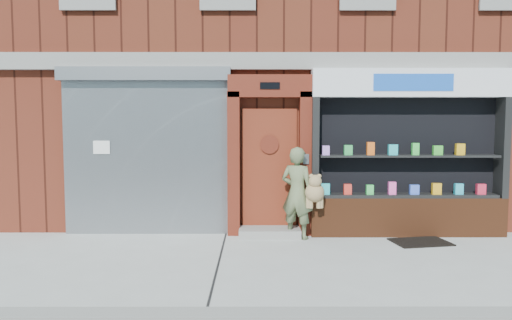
{
  "coord_description": "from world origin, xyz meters",
  "views": [
    {
      "loc": [
        -1.01,
        -7.16,
        2.11
      ],
      "look_at": [
        -1.0,
        1.0,
        1.44
      ],
      "focal_mm": 35.0,
      "sensor_mm": 36.0,
      "label": 1
    }
  ],
  "objects": [
    {
      "name": "building",
      "position": [
        -0.0,
        5.99,
        4.0
      ],
      "size": [
        12.0,
        8.16,
        8.0
      ],
      "color": "#561F13",
      "rests_on": "ground"
    },
    {
      "name": "doormat",
      "position": [
        1.82,
        1.22,
        0.01
      ],
      "size": [
        1.04,
        0.82,
        0.02
      ],
      "primitive_type": "cube",
      "rotation": [
        0.0,
        0.0,
        0.18
      ],
      "color": "black",
      "rests_on": "ground"
    },
    {
      "name": "pharmacy_bay",
      "position": [
        1.75,
        1.81,
        1.37
      ],
      "size": [
        3.5,
        0.41,
        3.0
      ],
      "color": "#5C2C15",
      "rests_on": "ground"
    },
    {
      "name": "ground",
      "position": [
        0.0,
        0.0,
        0.0
      ],
      "size": [
        80.0,
        80.0,
        0.0
      ],
      "primitive_type": "plane",
      "color": "#9E9E99",
      "rests_on": "ground"
    },
    {
      "name": "shutter_bay",
      "position": [
        -3.0,
        1.93,
        1.72
      ],
      "size": [
        3.1,
        0.3,
        3.04
      ],
      "color": "gray",
      "rests_on": "ground"
    },
    {
      "name": "curb",
      "position": [
        0.0,
        -2.15,
        0.06
      ],
      "size": [
        60.0,
        0.3,
        0.12
      ],
      "primitive_type": "cube",
      "color": "gray",
      "rests_on": "ground"
    },
    {
      "name": "red_door_bay",
      "position": [
        -0.75,
        1.86,
        1.46
      ],
      "size": [
        1.52,
        0.58,
        2.9
      ],
      "color": "#581A0F",
      "rests_on": "ground"
    },
    {
      "name": "woman",
      "position": [
        -0.23,
        1.53,
        0.82
      ],
      "size": [
        0.82,
        0.62,
        1.63
      ],
      "color": "#5E6A46",
      "rests_on": "ground"
    }
  ]
}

